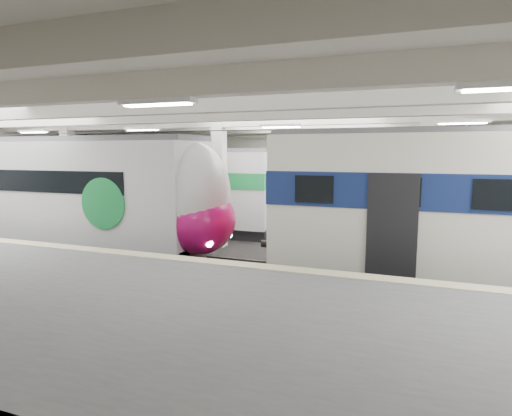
% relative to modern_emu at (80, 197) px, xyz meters
% --- Properties ---
extents(station_hall, '(36.00, 24.00, 5.75)m').
position_rel_modern_emu_xyz_m(station_hall, '(7.62, -1.74, 1.00)').
color(station_hall, black).
rests_on(station_hall, ground).
extents(modern_emu, '(14.22, 2.93, 4.57)m').
position_rel_modern_emu_xyz_m(modern_emu, '(0.00, 0.00, 0.00)').
color(modern_emu, silver).
rests_on(modern_emu, ground).
extents(far_train, '(12.87, 2.72, 4.15)m').
position_rel_modern_emu_xyz_m(far_train, '(-0.21, 5.50, -0.10)').
color(far_train, silver).
rests_on(far_train, ground).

